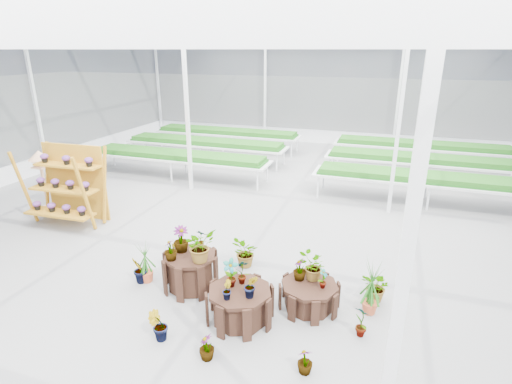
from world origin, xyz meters
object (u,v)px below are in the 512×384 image
(plinth_low, at_px, (309,296))
(shelf_rack, at_px, (65,187))
(bird_table, at_px, (43,180))
(plinth_tall, at_px, (191,271))
(plinth_mid, at_px, (240,305))

(plinth_low, xyz_separation_m, shelf_rack, (-6.51, 1.55, 0.76))
(plinth_low, relative_size, shelf_rack, 0.51)
(shelf_rack, relative_size, bird_table, 1.18)
(plinth_tall, bearing_deg, shelf_rack, 159.04)
(plinth_tall, relative_size, shelf_rack, 0.51)
(plinth_low, distance_m, bird_table, 8.13)
(plinth_tall, height_order, bird_table, bird_table)
(plinth_mid, distance_m, shelf_rack, 5.99)
(shelf_rack, bearing_deg, plinth_low, -16.17)
(plinth_mid, height_order, shelf_rack, shelf_rack)
(plinth_mid, bearing_deg, shelf_rack, 157.77)
(plinth_tall, bearing_deg, plinth_mid, -26.57)
(plinth_low, xyz_separation_m, bird_table, (-7.82, 2.14, 0.61))
(bird_table, bearing_deg, plinth_mid, -26.88)
(plinth_low, bearing_deg, shelf_rack, 166.60)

